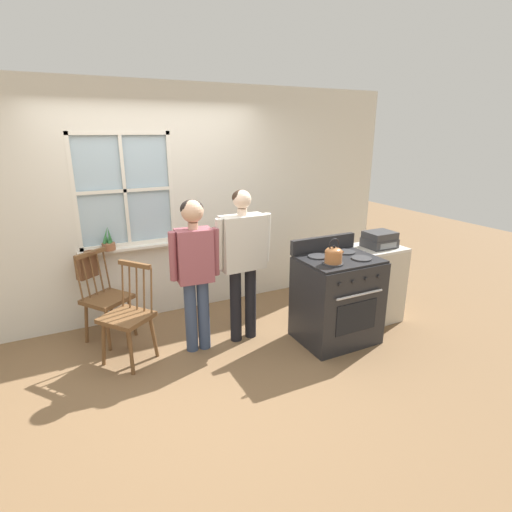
# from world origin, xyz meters

# --- Properties ---
(ground_plane) EXTENTS (16.00, 16.00, 0.00)m
(ground_plane) POSITION_xyz_m (0.00, 0.00, 0.00)
(ground_plane) COLOR brown
(wall_back) EXTENTS (6.40, 0.16, 2.70)m
(wall_back) POSITION_xyz_m (0.02, 1.40, 1.34)
(wall_back) COLOR silver
(wall_back) RESTS_ON ground_plane
(chair_by_window) EXTENTS (0.57, 0.57, 0.98)m
(chair_by_window) POSITION_xyz_m (-0.69, 0.98, 0.46)
(chair_by_window) COLOR brown
(chair_by_window) RESTS_ON ground_plane
(chair_near_wall) EXTENTS (0.57, 0.58, 0.98)m
(chair_near_wall) POSITION_xyz_m (-0.55, 0.43, 0.46)
(chair_near_wall) COLOR brown
(chair_near_wall) RESTS_ON ground_plane
(person_elderly_left) EXTENTS (0.50, 0.24, 1.56)m
(person_elderly_left) POSITION_xyz_m (0.11, 0.34, 0.95)
(person_elderly_left) COLOR #384766
(person_elderly_left) RESTS_ON ground_plane
(person_teen_center) EXTENTS (0.61, 0.22, 1.62)m
(person_teen_center) POSITION_xyz_m (0.62, 0.33, 0.98)
(person_teen_center) COLOR black
(person_teen_center) RESTS_ON ground_plane
(stove) EXTENTS (0.80, 0.68, 1.08)m
(stove) POSITION_xyz_m (1.50, -0.12, 0.47)
(stove) COLOR #232326
(stove) RESTS_ON ground_plane
(kettle) EXTENTS (0.21, 0.17, 0.25)m
(kettle) POSITION_xyz_m (1.32, -0.25, 1.02)
(kettle) COLOR #A86638
(kettle) RESTS_ON stove
(potted_plant) EXTENTS (0.14, 0.14, 0.27)m
(potted_plant) POSITION_xyz_m (-0.57, 1.31, 0.98)
(potted_plant) COLOR #935B3D
(potted_plant) RESTS_ON wall_back
(handbag) EXTENTS (0.25, 0.25, 0.31)m
(handbag) POSITION_xyz_m (-0.83, 1.17, 0.80)
(handbag) COLOR brown
(handbag) RESTS_ON chair_by_window
(side_counter) EXTENTS (0.55, 0.50, 0.90)m
(side_counter) POSITION_xyz_m (2.22, 0.09, 0.45)
(side_counter) COLOR beige
(side_counter) RESTS_ON ground_plane
(stereo) EXTENTS (0.34, 0.29, 0.18)m
(stereo) POSITION_xyz_m (2.22, 0.07, 0.99)
(stereo) COLOR #38383A
(stereo) RESTS_ON side_counter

